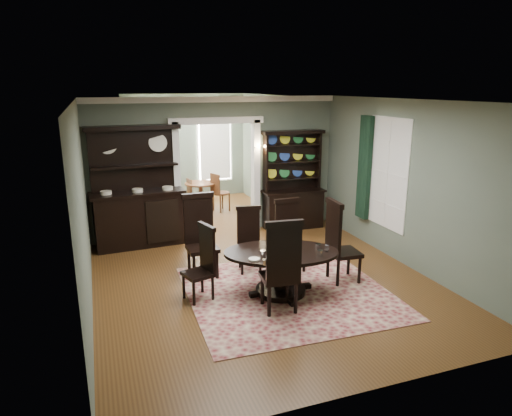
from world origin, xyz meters
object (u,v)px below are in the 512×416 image
Objects in this scene: welsh_dresser at (293,193)px; dining_table at (281,264)px; parlor_table at (201,192)px; sideboard at (138,205)px.

dining_table is at bearing -115.64° from welsh_dresser.
welsh_dresser reaches higher than dining_table.
welsh_dresser is 2.73m from parlor_table.
dining_table is 3.67m from sideboard.
sideboard reaches higher than parlor_table.
parlor_table is (-1.68, 2.13, -0.32)m from welsh_dresser.
dining_table is 3.59m from welsh_dresser.
parlor_table is at bearing 107.79° from dining_table.
welsh_dresser is 2.74× the size of parlor_table.
sideboard is 2.84m from parlor_table.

